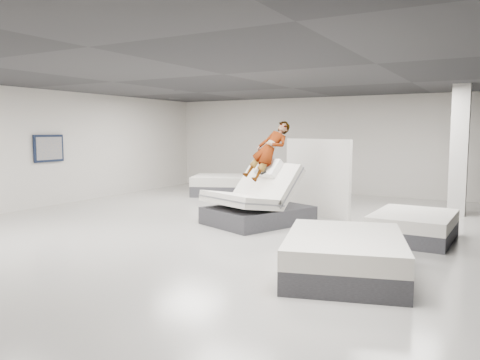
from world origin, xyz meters
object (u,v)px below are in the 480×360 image
at_px(person, 268,164).
at_px(wall_poster, 49,148).
at_px(divider_panel, 317,177).
at_px(flat_bed_left_far, 229,185).
at_px(flat_bed_right_far, 413,226).
at_px(flat_bed_right_near, 344,256).
at_px(hero_bed, 257,205).
at_px(column, 459,150).
at_px(remote, 263,173).

bearing_deg(person, wall_poster, -149.85).
distance_m(divider_panel, flat_bed_left_far, 4.43).
distance_m(flat_bed_right_far, flat_bed_left_far, 7.34).
bearing_deg(person, flat_bed_right_far, 17.87).
bearing_deg(divider_panel, flat_bed_right_far, -8.14).
bearing_deg(flat_bed_right_near, flat_bed_left_far, 131.53).
height_order(flat_bed_right_far, flat_bed_right_near, flat_bed_right_near).
xyz_separation_m(hero_bed, divider_panel, (0.81, 1.65, 0.52)).
relative_size(hero_bed, flat_bed_right_far, 1.36).
xyz_separation_m(flat_bed_right_far, flat_bed_right_near, (-0.48, -2.88, 0.04)).
bearing_deg(column, flat_bed_right_far, -98.55).
distance_m(person, column, 4.81).
xyz_separation_m(hero_bed, person, (0.13, 0.32, 0.91)).
bearing_deg(flat_bed_right_near, flat_bed_right_far, 80.58).
height_order(remote, column, column).
relative_size(flat_bed_right_far, flat_bed_right_near, 0.76).
relative_size(hero_bed, column, 0.81).
xyz_separation_m(divider_panel, wall_poster, (-6.92, -2.26, 0.66)).
bearing_deg(divider_panel, flat_bed_left_far, 173.31).
height_order(remote, flat_bed_left_far, remote).
bearing_deg(wall_poster, remote, 4.77).
bearing_deg(divider_panel, flat_bed_right_near, -42.02).
xyz_separation_m(divider_panel, column, (3.01, 1.74, 0.66)).
height_order(flat_bed_right_far, column, column).
xyz_separation_m(hero_bed, remote, (0.20, -0.08, 0.74)).
relative_size(divider_panel, flat_bed_right_near, 0.82).
height_order(remote, divider_panel, divider_panel).
xyz_separation_m(remote, flat_bed_right_far, (3.13, 0.20, -0.91)).
height_order(person, flat_bed_right_near, person).
xyz_separation_m(remote, divider_panel, (0.60, 1.73, -0.22)).
bearing_deg(flat_bed_left_far, divider_panel, -29.86).
distance_m(flat_bed_right_near, wall_poster, 9.31).
relative_size(divider_panel, column, 0.65).
height_order(remote, flat_bed_right_far, remote).
bearing_deg(flat_bed_left_far, flat_bed_right_near, -48.47).
relative_size(column, wall_poster, 3.37).
bearing_deg(flat_bed_left_far, wall_poster, -125.06).
bearing_deg(person, flat_bed_left_far, 153.34).
height_order(person, flat_bed_right_far, person).
bearing_deg(divider_panel, column, 53.22).
bearing_deg(hero_bed, column, 41.57).
distance_m(hero_bed, flat_bed_left_far, 4.86).
relative_size(hero_bed, remote, 18.56).
relative_size(remote, wall_poster, 0.15).
height_order(flat_bed_left_far, column, column).
relative_size(flat_bed_left_far, column, 0.86).
height_order(flat_bed_right_far, wall_poster, wall_poster).
bearing_deg(person, column, 61.34).
height_order(divider_panel, flat_bed_left_far, divider_panel).
xyz_separation_m(person, wall_poster, (-6.24, -0.93, 0.27)).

